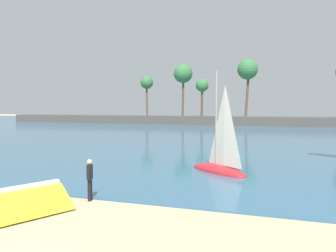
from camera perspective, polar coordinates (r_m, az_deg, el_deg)
name	(u,v)px	position (r m, az deg, el deg)	size (l,w,h in m)	color
sea	(250,128)	(62.11, 13.29, -0.34)	(220.00, 98.92, 0.06)	#33607F
palm_headland	(274,109)	(71.24, 16.98, 2.68)	(113.88, 6.17, 13.32)	#514C47
folded_kite	(18,196)	(13.49, -23.26, -10.52)	(3.26, 3.84, 0.97)	yellow
person_at_waterline	(90,178)	(14.51, -12.64, -8.33)	(0.32, 0.51, 1.67)	black
sailboat_near_shore	(220,162)	(20.11, 8.40, -5.88)	(4.15, 3.57, 6.15)	red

